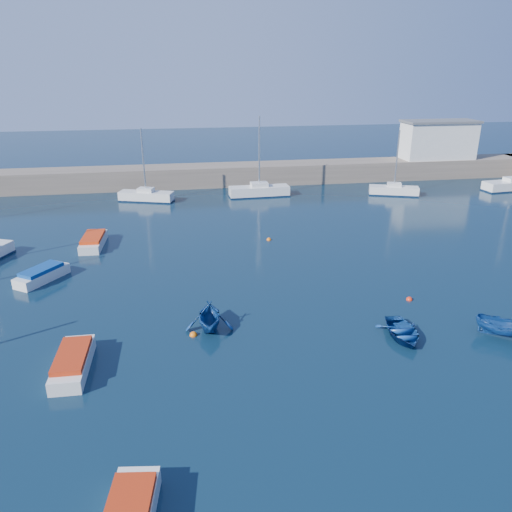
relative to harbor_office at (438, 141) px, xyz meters
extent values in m
plane|color=#0B2133|center=(-30.00, -46.00, -5.10)|extent=(220.00, 220.00, 0.00)
cube|color=#6E6154|center=(-30.00, 0.00, -3.80)|extent=(96.00, 4.50, 2.60)
cube|color=silver|center=(0.00, 0.00, 0.00)|extent=(10.00, 4.00, 5.00)
cube|color=silver|center=(-40.46, -7.22, -4.54)|extent=(6.60, 3.70, 1.13)
cylinder|color=#B7BABC|center=(-40.46, -7.22, -0.32)|extent=(0.17, 0.17, 7.32)
cube|color=silver|center=(-26.85, -7.13, -4.49)|extent=(7.38, 2.32, 1.22)
cylinder|color=#B7BABC|center=(-26.85, -7.13, 0.32)|extent=(0.18, 0.18, 8.40)
cube|color=silver|center=(-10.29, -9.27, -4.56)|extent=(6.16, 3.51, 1.08)
cylinder|color=#B7BABC|center=(-10.29, -9.27, -0.61)|extent=(0.16, 0.16, 6.83)
cube|color=silver|center=(-42.96, -42.26, -4.72)|extent=(1.72, 4.69, 0.76)
cube|color=#AE270C|center=(-42.96, -42.26, -4.20)|extent=(1.62, 3.52, 0.28)
cube|color=silver|center=(-47.30, -29.65, -4.72)|extent=(3.60, 4.30, 0.75)
cube|color=navy|center=(-47.30, -29.65, -4.21)|extent=(2.94, 3.40, 0.28)
cube|color=silver|center=(-44.52, -22.39, -4.73)|extent=(1.95, 4.98, 0.74)
cube|color=red|center=(-44.52, -22.39, -4.23)|extent=(1.80, 3.75, 0.27)
imported|color=navy|center=(-24.22, -41.98, -4.73)|extent=(2.83, 3.77, 0.74)
imported|color=navy|center=(-35.46, -39.06, -4.21)|extent=(3.17, 3.59, 1.78)
imported|color=navy|center=(-18.25, -42.93, -4.47)|extent=(3.38, 2.88, 1.26)
sphere|color=orange|center=(-36.49, -39.69, -5.10)|extent=(0.48, 0.48, 0.48)
sphere|color=red|center=(-21.51, -37.29, -5.10)|extent=(0.44, 0.44, 0.44)
sphere|color=orange|center=(-28.74, -23.37, -5.10)|extent=(0.44, 0.44, 0.44)
camera|label=1|loc=(-37.08, -66.19, 10.18)|focal=35.00mm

